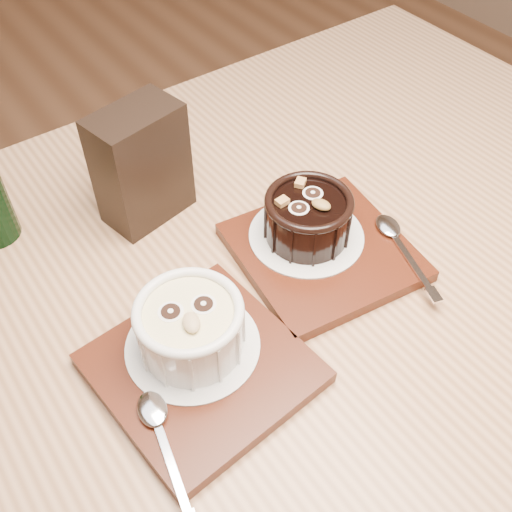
{
  "coord_description": "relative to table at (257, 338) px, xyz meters",
  "views": [
    {
      "loc": [
        -0.28,
        -0.56,
        1.25
      ],
      "look_at": [
        -0.05,
        -0.23,
        0.81
      ],
      "focal_mm": 42.0,
      "sensor_mm": 36.0,
      "label": 1
    }
  ],
  "objects": [
    {
      "name": "tray_right",
      "position": [
        0.09,
        -0.0,
        0.1
      ],
      "size": [
        0.2,
        0.2,
        0.01
      ],
      "primitive_type": "cube",
      "rotation": [
        0.0,
        0.0,
        -0.12
      ],
      "color": "#4B1B0C",
      "rests_on": "table"
    },
    {
      "name": "doily_right",
      "position": [
        0.08,
        0.02,
        0.11
      ],
      "size": [
        0.13,
        0.13,
        0.0
      ],
      "primitive_type": "cylinder",
      "color": "silver",
      "rests_on": "tray_right"
    },
    {
      "name": "ramekin_dark",
      "position": [
        0.08,
        0.02,
        0.14
      ],
      "size": [
        0.1,
        0.1,
        0.06
      ],
      "rotation": [
        0.0,
        0.0,
        0.36
      ],
      "color": "black",
      "rests_on": "doily_right"
    },
    {
      "name": "doily_left",
      "position": [
        -0.1,
        -0.03,
        0.11
      ],
      "size": [
        0.13,
        0.13,
        0.0
      ],
      "primitive_type": "cylinder",
      "color": "silver",
      "rests_on": "tray_left"
    },
    {
      "name": "spoon_right",
      "position": [
        0.16,
        -0.06,
        0.11
      ],
      "size": [
        0.06,
        0.14,
        0.01
      ],
      "primitive_type": null,
      "rotation": [
        0.0,
        0.0,
        -0.3
      ],
      "color": "white",
      "rests_on": "tray_right"
    },
    {
      "name": "tray_left",
      "position": [
        -0.1,
        -0.05,
        0.1
      ],
      "size": [
        0.2,
        0.2,
        0.01
      ],
      "primitive_type": "cube",
      "rotation": [
        0.0,
        0.0,
        0.09
      ],
      "color": "#4B1B0C",
      "rests_on": "table"
    },
    {
      "name": "spoon_left",
      "position": [
        -0.17,
        -0.1,
        0.11
      ],
      "size": [
        0.05,
        0.14,
        0.01
      ],
      "primitive_type": null,
      "rotation": [
        0.0,
        0.0,
        -0.21
      ],
      "color": "white",
      "rests_on": "tray_left"
    },
    {
      "name": "ground",
      "position": [
        0.04,
        0.23,
        -0.66
      ],
      "size": [
        5.0,
        5.0,
        0.0
      ],
      "primitive_type": "plane",
      "color": "brown",
      "rests_on": "ground"
    },
    {
      "name": "table",
      "position": [
        0.0,
        0.0,
        0.0
      ],
      "size": [
        1.21,
        0.81,
        0.75
      ],
      "rotation": [
        0.0,
        0.0,
        0.01
      ],
      "color": "#936340",
      "rests_on": "ground"
    },
    {
      "name": "ramekin_white",
      "position": [
        -0.1,
        -0.03,
        0.14
      ],
      "size": [
        0.1,
        0.1,
        0.06
      ],
      "rotation": [
        0.0,
        0.0,
        -0.33
      ],
      "color": "white",
      "rests_on": "doily_left"
    },
    {
      "name": "condiment_stand",
      "position": [
        -0.04,
        0.18,
        0.16
      ],
      "size": [
        0.11,
        0.08,
        0.14
      ],
      "primitive_type": "cube",
      "rotation": [
        0.0,
        0.0,
        0.21
      ],
      "color": "black",
      "rests_on": "table"
    }
  ]
}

